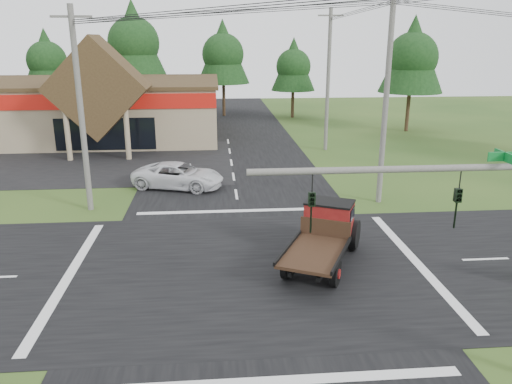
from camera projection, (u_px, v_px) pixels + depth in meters
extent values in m
plane|color=#284719|center=(248.00, 268.00, 20.10)|extent=(120.00, 120.00, 0.00)
cube|color=black|center=(248.00, 268.00, 20.10)|extent=(12.00, 120.00, 0.02)
cube|color=black|center=(248.00, 268.00, 20.10)|extent=(120.00, 12.00, 0.02)
cube|color=black|center=(43.00, 163.00, 37.07)|extent=(28.00, 14.00, 0.02)
cube|color=gray|center=(56.00, 110.00, 46.66)|extent=(30.00, 15.00, 5.00)
cube|color=#3B2A18|center=(52.00, 82.00, 45.91)|extent=(30.40, 15.40, 0.30)
cube|color=#9A120B|center=(24.00, 102.00, 39.00)|extent=(30.00, 0.12, 1.20)
cube|color=#3B2A18|center=(98.00, 87.00, 38.22)|extent=(7.78, 4.00, 7.78)
cylinder|color=gray|center=(68.00, 134.00, 37.40)|extent=(0.40, 0.40, 4.00)
cylinder|color=gray|center=(127.00, 134.00, 37.75)|extent=(0.40, 0.40, 4.00)
cube|color=black|center=(105.00, 134.00, 40.27)|extent=(8.00, 0.08, 2.60)
cylinder|color=#595651|center=(420.00, 169.00, 11.47)|extent=(8.00, 0.16, 0.16)
imported|color=black|center=(457.00, 209.00, 11.85)|extent=(0.16, 0.20, 1.00)
imported|color=black|center=(311.00, 213.00, 11.57)|extent=(0.16, 0.20, 1.00)
cube|color=#0C6626|center=(504.00, 157.00, 11.56)|extent=(0.80, 0.04, 0.22)
cylinder|color=#595651|center=(81.00, 113.00, 25.54)|extent=(0.30, 0.30, 10.50)
cube|color=#595651|center=(71.00, 17.00, 24.17)|extent=(2.00, 0.12, 0.12)
cylinder|color=#595651|center=(386.00, 100.00, 26.67)|extent=(0.30, 0.30, 11.50)
cylinder|color=#595651|center=(328.00, 81.00, 40.05)|extent=(0.30, 0.30, 11.20)
cube|color=#595651|center=(331.00, 15.00, 38.58)|extent=(2.00, 0.12, 0.12)
cylinder|color=#332316|center=(52.00, 103.00, 57.99)|extent=(0.36, 0.36, 3.50)
cone|color=black|center=(47.00, 58.00, 56.51)|extent=(5.60, 5.60, 6.60)
sphere|color=black|center=(47.00, 61.00, 56.59)|extent=(4.40, 4.40, 4.40)
cylinder|color=#332316|center=(138.00, 98.00, 57.68)|extent=(0.36, 0.36, 4.55)
cone|color=black|center=(133.00, 39.00, 55.75)|extent=(7.28, 7.28, 8.58)
sphere|color=black|center=(134.00, 43.00, 55.87)|extent=(5.72, 5.72, 5.72)
cylinder|color=#332316|center=(224.00, 100.00, 59.54)|extent=(0.36, 0.36, 3.85)
cone|color=black|center=(223.00, 51.00, 57.90)|extent=(6.16, 6.16, 7.26)
sphere|color=black|center=(223.00, 54.00, 58.00)|extent=(4.84, 4.84, 4.84)
cylinder|color=#332316|center=(293.00, 104.00, 58.37)|extent=(0.36, 0.36, 3.15)
cone|color=black|center=(293.00, 64.00, 57.04)|extent=(5.04, 5.04, 5.94)
sphere|color=black|center=(293.00, 66.00, 57.12)|extent=(3.96, 3.96, 3.96)
cylinder|color=#332316|center=(408.00, 112.00, 49.55)|extent=(0.36, 0.36, 3.85)
cone|color=black|center=(413.00, 54.00, 47.91)|extent=(6.16, 6.16, 7.26)
sphere|color=black|center=(412.00, 57.00, 48.01)|extent=(4.84, 4.84, 4.84)
imported|color=silver|center=(178.00, 176.00, 30.82)|extent=(6.07, 4.09, 1.55)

